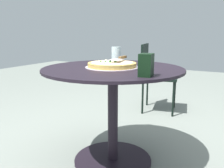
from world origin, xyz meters
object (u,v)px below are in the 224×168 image
Objects in this scene: pizza_on_tray at (112,65)px; patio_chair_far at (154,72)px; patio_table at (113,97)px; pizza_server at (120,58)px; napkin_dispenser at (146,65)px; drinking_cup at (116,54)px.

patio_chair_far reaches higher than pizza_on_tray.
patio_table is 4.74× the size of pizza_server.
patio_table is 7.82× the size of napkin_dispenser.
drinking_cup is 0.15× the size of patio_chair_far.
drinking_cup is at bearing 24.38° from patio_table.
drinking_cup is 0.96× the size of napkin_dispenser.
patio_table is 0.50m from drinking_cup.
pizza_server is at bearing -7.74° from patio_table.
napkin_dispenser is at bearing -163.18° from patio_chair_far.
pizza_on_tray is 3.10× the size of drinking_cup.
drinking_cup reaches higher than patio_chair_far.
napkin_dispenser is at bearing -140.07° from drinking_cup.
pizza_on_tray is at bearing 164.05° from pizza_server.
drinking_cup reaches higher than patio_table.
patio_chair_far is (1.34, 0.14, -0.02)m from patio_table.
patio_table is at bearing 172.26° from pizza_server.
patio_table is at bearing -155.62° from drinking_cup.
patio_table is 0.48m from napkin_dispenser.
napkin_dispenser is at bearing -133.64° from pizza_server.
pizza_on_tray is at bearing 49.31° from napkin_dispenser.
pizza_on_tray is 0.41m from napkin_dispenser.
pizza_server reaches higher than patio_table.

